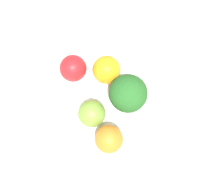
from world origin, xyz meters
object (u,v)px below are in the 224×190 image
object	(u,v)px
apple_red	(92,114)
orange_front	(107,70)
bowl	(112,100)
apple_green	(73,68)
orange_back	(109,139)
broccoli	(128,95)

from	to	relation	value
apple_red	orange_front	bearing A→B (deg)	91.45
bowl	apple_green	distance (m)	0.09
apple_green	orange_back	distance (m)	0.14
broccoli	apple_green	size ratio (longest dim) A/B	1.56
apple_red	apple_green	distance (m)	0.09
bowl	apple_green	xyz separation A→B (m)	(-0.08, 0.02, 0.04)
apple_red	orange_back	xyz separation A→B (m)	(0.04, -0.03, 0.00)
bowl	orange_front	world-z (taller)	orange_front
apple_green	orange_back	xyz separation A→B (m)	(0.10, -0.10, -0.00)
bowl	broccoli	size ratio (longest dim) A/B	2.95
bowl	apple_green	world-z (taller)	apple_green
broccoli	bowl	bearing A→B (deg)	174.54
bowl	apple_red	world-z (taller)	apple_red
broccoli	apple_green	world-z (taller)	broccoli
bowl	apple_red	bearing A→B (deg)	-113.46
apple_green	orange_front	size ratio (longest dim) A/B	0.95
apple_red	orange_back	bearing A→B (deg)	-37.82
broccoli	apple_green	xyz separation A→B (m)	(-0.10, 0.02, -0.02)
broccoli	orange_front	distance (m)	0.06
bowl	orange_back	world-z (taller)	orange_back
broccoli	orange_front	xyz separation A→B (m)	(-0.05, 0.04, -0.02)
orange_back	bowl	bearing A→B (deg)	104.94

